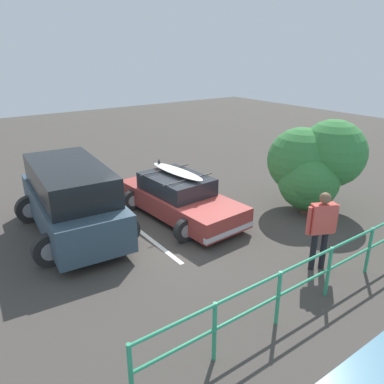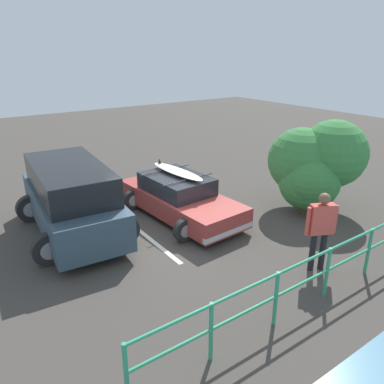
{
  "view_description": "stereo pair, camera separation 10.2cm",
  "coord_description": "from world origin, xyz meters",
  "px_view_note": "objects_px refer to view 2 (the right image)",
  "views": [
    {
      "loc": [
        4.88,
        7.88,
        4.66
      ],
      "look_at": [
        -0.76,
        0.03,
        0.95
      ],
      "focal_mm": 35.0,
      "sensor_mm": 36.0,
      "label": 1
    },
    {
      "loc": [
        4.8,
        7.94,
        4.66
      ],
      "look_at": [
        -0.76,
        0.03,
        0.95
      ],
      "focal_mm": 35.0,
      "sensor_mm": 36.0,
      "label": 2
    }
  ],
  "objects_px": {
    "sedan_car": "(179,197)",
    "suv_car": "(72,198)",
    "person_bystander": "(321,225)",
    "bush_near_left": "(315,165)"
  },
  "relations": [
    {
      "from": "suv_car",
      "to": "bush_near_left",
      "type": "relative_size",
      "value": 1.72
    },
    {
      "from": "sedan_car",
      "to": "bush_near_left",
      "type": "distance_m",
      "value": 4.13
    },
    {
      "from": "suv_car",
      "to": "person_bystander",
      "type": "bearing_deg",
      "value": 127.7
    },
    {
      "from": "person_bystander",
      "to": "bush_near_left",
      "type": "relative_size",
      "value": 0.67
    },
    {
      "from": "sedan_car",
      "to": "person_bystander",
      "type": "height_order",
      "value": "person_bystander"
    },
    {
      "from": "sedan_car",
      "to": "suv_car",
      "type": "xyz_separation_m",
      "value": [
        2.9,
        -0.74,
        0.39
      ]
    },
    {
      "from": "bush_near_left",
      "to": "sedan_car",
      "type": "bearing_deg",
      "value": -28.66
    },
    {
      "from": "sedan_car",
      "to": "person_bystander",
      "type": "xyz_separation_m",
      "value": [
        -0.91,
        4.2,
        0.52
      ]
    },
    {
      "from": "suv_car",
      "to": "person_bystander",
      "type": "xyz_separation_m",
      "value": [
        -3.81,
        4.94,
        0.13
      ]
    },
    {
      "from": "suv_car",
      "to": "bush_near_left",
      "type": "xyz_separation_m",
      "value": [
        -6.45,
        2.67,
        0.45
      ]
    }
  ]
}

